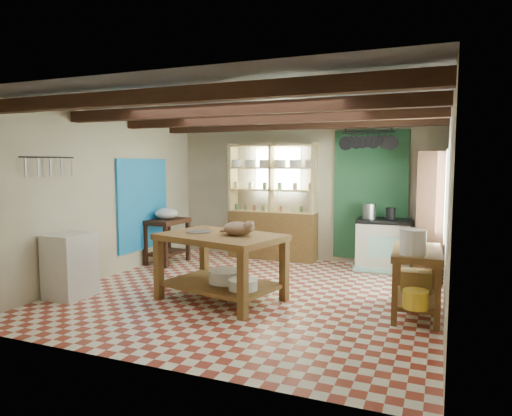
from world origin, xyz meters
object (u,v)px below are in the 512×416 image
at_px(right_counter, 416,282).
at_px(prep_table, 167,241).
at_px(work_table, 221,267).
at_px(white_cabinet, 70,265).
at_px(cat, 238,229).
at_px(stove, 383,245).

bearing_deg(right_counter, prep_table, 160.59).
height_order(work_table, right_counter, work_table).
height_order(white_cabinet, cat, cat).
bearing_deg(stove, prep_table, -168.67).
distance_m(work_table, right_counter, 2.47).
bearing_deg(stove, white_cabinet, -141.65).
distance_m(work_table, white_cabinet, 2.07).
height_order(stove, prep_table, stove).
bearing_deg(cat, stove, 62.87).
distance_m(stove, prep_table, 3.85).
height_order(work_table, cat, cat).
bearing_deg(work_table, prep_table, 152.77).
relative_size(work_table, stove, 1.75).
bearing_deg(prep_table, cat, -34.47).
distance_m(work_table, stove, 3.16).
distance_m(stove, cat, 3.08).
relative_size(right_counter, cat, 2.77).
height_order(work_table, stove, work_table).
bearing_deg(stove, right_counter, -76.47).
distance_m(work_table, cat, 0.59).
xyz_separation_m(prep_table, cat, (2.19, -1.68, 0.57)).
bearing_deg(right_counter, work_table, -174.30).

